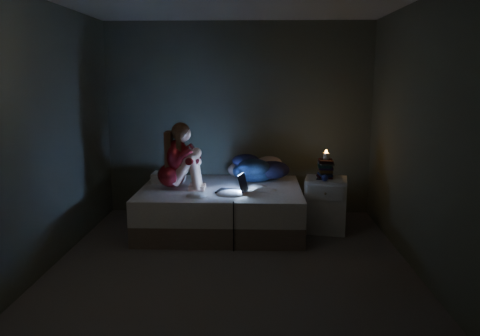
{
  "coord_description": "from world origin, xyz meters",
  "views": [
    {
      "loc": [
        0.23,
        -4.49,
        1.87
      ],
      "look_at": [
        0.05,
        1.0,
        0.8
      ],
      "focal_mm": 35.07,
      "sensor_mm": 36.0,
      "label": 1
    }
  ],
  "objects_px": {
    "laptop": "(231,182)",
    "phone": "(321,179)",
    "bed": "(221,208)",
    "woman": "(171,156)",
    "candle": "(326,156)",
    "nightstand": "(325,205)"
  },
  "relations": [
    {
      "from": "woman",
      "to": "laptop",
      "type": "xyz_separation_m",
      "value": [
        0.73,
        -0.14,
        -0.29
      ]
    },
    {
      "from": "nightstand",
      "to": "woman",
      "type": "bearing_deg",
      "value": -166.77
    },
    {
      "from": "laptop",
      "to": "candle",
      "type": "distance_m",
      "value": 1.21
    },
    {
      "from": "laptop",
      "to": "candle",
      "type": "xyz_separation_m",
      "value": [
        1.14,
        0.29,
        0.27
      ]
    },
    {
      "from": "woman",
      "to": "nightstand",
      "type": "xyz_separation_m",
      "value": [
        1.87,
        0.1,
        -0.61
      ]
    },
    {
      "from": "nightstand",
      "to": "phone",
      "type": "bearing_deg",
      "value": -139.99
    },
    {
      "from": "bed",
      "to": "phone",
      "type": "distance_m",
      "value": 1.27
    },
    {
      "from": "woman",
      "to": "laptop",
      "type": "relative_size",
      "value": 2.4
    },
    {
      "from": "laptop",
      "to": "phone",
      "type": "height_order",
      "value": "laptop"
    },
    {
      "from": "woman",
      "to": "nightstand",
      "type": "height_order",
      "value": "woman"
    },
    {
      "from": "laptop",
      "to": "phone",
      "type": "distance_m",
      "value": 1.09
    },
    {
      "from": "bed",
      "to": "laptop",
      "type": "bearing_deg",
      "value": -60.27
    },
    {
      "from": "nightstand",
      "to": "candle",
      "type": "distance_m",
      "value": 0.6
    },
    {
      "from": "nightstand",
      "to": "bed",
      "type": "bearing_deg",
      "value": -170.01
    },
    {
      "from": "woman",
      "to": "phone",
      "type": "height_order",
      "value": "woman"
    },
    {
      "from": "candle",
      "to": "phone",
      "type": "xyz_separation_m",
      "value": [
        -0.07,
        -0.09,
        -0.26
      ]
    },
    {
      "from": "bed",
      "to": "nightstand",
      "type": "bearing_deg",
      "value": -0.05
    },
    {
      "from": "bed",
      "to": "woman",
      "type": "xyz_separation_m",
      "value": [
        -0.59,
        -0.11,
        0.67
      ]
    },
    {
      "from": "bed",
      "to": "laptop",
      "type": "height_order",
      "value": "laptop"
    },
    {
      "from": "bed",
      "to": "woman",
      "type": "distance_m",
      "value": 0.9
    },
    {
      "from": "laptop",
      "to": "candle",
      "type": "relative_size",
      "value": 4.23
    },
    {
      "from": "bed",
      "to": "phone",
      "type": "relative_size",
      "value": 13.92
    }
  ]
}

